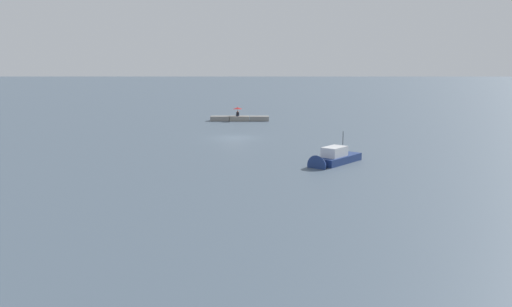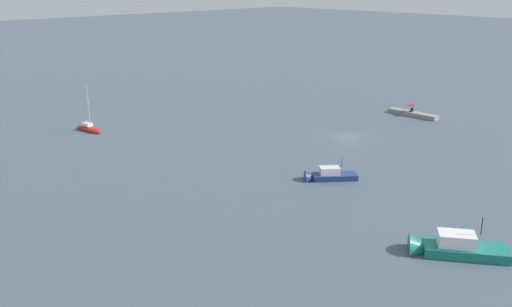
{
  "view_description": "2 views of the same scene",
  "coord_description": "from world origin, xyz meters",
  "px_view_note": "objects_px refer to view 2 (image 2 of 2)",
  "views": [
    {
      "loc": [
        -2.49,
        56.39,
        8.03
      ],
      "look_at": [
        -2.39,
        22.72,
        2.23
      ],
      "focal_mm": 37.19,
      "sensor_mm": 36.0,
      "label": 1
    },
    {
      "loc": [
        -42.59,
        58.44,
        20.54
      ],
      "look_at": [
        1.34,
        15.87,
        0.88
      ],
      "focal_mm": 38.4,
      "sensor_mm": 36.0,
      "label": 2
    }
  ],
  "objects_px": {
    "motorboat_navy_mid": "(326,177)",
    "motorboat_teal_far": "(449,249)",
    "umbrella_open_red": "(412,105)",
    "sailboat_red_near": "(89,129)",
    "person_seated_dark_left": "(412,110)"
  },
  "relations": [
    {
      "from": "sailboat_red_near",
      "to": "motorboat_navy_mid",
      "type": "height_order",
      "value": "sailboat_red_near"
    },
    {
      "from": "motorboat_navy_mid",
      "to": "umbrella_open_red",
      "type": "bearing_deg",
      "value": -35.39
    },
    {
      "from": "person_seated_dark_left",
      "to": "umbrella_open_red",
      "type": "height_order",
      "value": "umbrella_open_red"
    },
    {
      "from": "person_seated_dark_left",
      "to": "umbrella_open_red",
      "type": "distance_m",
      "value": 0.86
    },
    {
      "from": "person_seated_dark_left",
      "to": "sailboat_red_near",
      "type": "distance_m",
      "value": 48.73
    },
    {
      "from": "motorboat_teal_far",
      "to": "umbrella_open_red",
      "type": "bearing_deg",
      "value": -1.06
    },
    {
      "from": "motorboat_teal_far",
      "to": "sailboat_red_near",
      "type": "bearing_deg",
      "value": 57.37
    },
    {
      "from": "person_seated_dark_left",
      "to": "motorboat_teal_far",
      "type": "height_order",
      "value": "motorboat_teal_far"
    },
    {
      "from": "motorboat_navy_mid",
      "to": "motorboat_teal_far",
      "type": "distance_m",
      "value": 18.23
    },
    {
      "from": "motorboat_navy_mid",
      "to": "sailboat_red_near",
      "type": "bearing_deg",
      "value": 52.93
    },
    {
      "from": "umbrella_open_red",
      "to": "motorboat_navy_mid",
      "type": "distance_m",
      "value": 32.97
    },
    {
      "from": "sailboat_red_near",
      "to": "person_seated_dark_left",
      "type": "bearing_deg",
      "value": 141.04
    },
    {
      "from": "sailboat_red_near",
      "to": "motorboat_navy_mid",
      "type": "distance_m",
      "value": 36.79
    },
    {
      "from": "sailboat_red_near",
      "to": "motorboat_navy_mid",
      "type": "relative_size",
      "value": 1.25
    },
    {
      "from": "person_seated_dark_left",
      "to": "motorboat_teal_far",
      "type": "bearing_deg",
      "value": 129.76
    }
  ]
}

